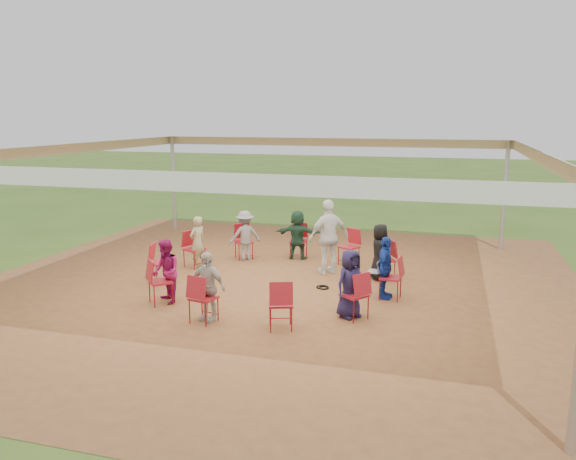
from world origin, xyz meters
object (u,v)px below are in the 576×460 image
(chair_10, at_px, (354,295))
(person_seated_5, at_px, (166,272))
(person_seated_7, at_px, (350,284))
(cable_coil, at_px, (323,287))
(chair_3, at_px, (298,241))
(chair_5, at_px, (194,249))
(person_seated_6, at_px, (207,286))
(chair_1, at_px, (384,260))
(person_seated_3, at_px, (245,235))
(chair_8, at_px, (203,298))
(chair_9, at_px, (281,304))
(person_seated_2, at_px, (298,235))
(laptop, at_px, (377,269))
(chair_2, at_px, (349,247))
(person_seated_4, at_px, (197,242))
(chair_6, at_px, (161,264))
(chair_0, at_px, (391,278))
(standing_person, at_px, (329,237))
(chair_7, at_px, (160,282))
(person_seated_0, at_px, (385,268))
(person_seated_1, at_px, (380,252))
(chair_4, at_px, (244,242))

(chair_10, height_order, person_seated_5, person_seated_5)
(person_seated_7, relative_size, cable_coil, 3.55)
(chair_3, relative_size, chair_5, 1.00)
(person_seated_6, bearing_deg, chair_1, 64.82)
(chair_1, bearing_deg, person_seated_3, 50.30)
(chair_8, relative_size, chair_9, 1.00)
(person_seated_2, bearing_deg, laptop, 129.20)
(chair_2, bearing_deg, person_seated_5, 82.02)
(laptop, bearing_deg, chair_8, 133.82)
(person_seated_4, height_order, person_seated_6, same)
(chair_2, height_order, chair_6, same)
(chair_0, distance_m, person_seated_5, 4.48)
(chair_1, relative_size, person_seated_6, 0.70)
(chair_2, relative_size, cable_coil, 2.50)
(chair_6, relative_size, person_seated_3, 0.70)
(person_seated_3, distance_m, standing_person, 2.42)
(chair_1, height_order, person_seated_7, person_seated_7)
(chair_7, distance_m, person_seated_0, 4.48)
(person_seated_6, bearing_deg, chair_0, 47.88)
(chair_9, distance_m, standing_person, 3.69)
(chair_1, height_order, person_seated_0, person_seated_0)
(chair_5, relative_size, chair_7, 1.00)
(chair_9, height_order, person_seated_5, person_seated_5)
(chair_2, xyz_separation_m, person_seated_3, (-2.65, -0.26, 0.19))
(chair_5, bearing_deg, person_seated_2, 145.10)
(chair_6, bearing_deg, standing_person, 106.46)
(chair_3, height_order, person_seated_1, person_seated_1)
(person_seated_3, xyz_separation_m, standing_person, (2.33, -0.64, 0.24))
(chair_4, relative_size, laptop, 2.54)
(person_seated_5, relative_size, standing_person, 0.73)
(chair_1, relative_size, standing_person, 0.51)
(chair_10, distance_m, person_seated_7, 0.23)
(chair_2, relative_size, chair_10, 1.00)
(chair_10, distance_m, person_seated_1, 2.67)
(chair_0, xyz_separation_m, person_seated_3, (-3.93, 2.14, 0.19))
(person_seated_2, xyz_separation_m, person_seated_7, (2.05, -3.85, 0.00))
(person_seated_0, bearing_deg, chair_7, 115.18)
(person_seated_7, bearing_deg, laptop, 23.04)
(chair_9, relative_size, cable_coil, 2.50)
(chair_10, height_order, person_seated_4, person_seated_4)
(chair_6, height_order, person_seated_0, person_seated_0)
(person_seated_2, bearing_deg, chair_0, 132.12)
(chair_8, relative_size, person_seated_5, 0.70)
(chair_8, height_order, cable_coil, chair_8)
(chair_5, relative_size, chair_9, 1.00)
(chair_7, bearing_deg, person_seated_7, 50.30)
(chair_3, xyz_separation_m, chair_7, (-1.65, -4.28, 0.00))
(chair_4, xyz_separation_m, person_seated_2, (1.34, 0.36, 0.19))
(chair_0, distance_m, person_seated_3, 4.48)
(chair_5, height_order, person_seated_7, person_seated_7)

